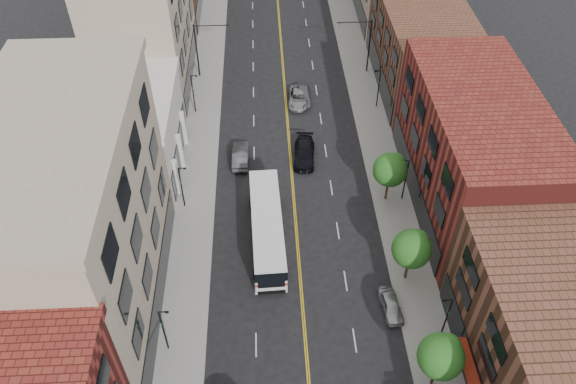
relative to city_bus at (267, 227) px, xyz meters
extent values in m
cube|color=gray|center=(-7.19, 15.91, -1.83)|extent=(4.00, 110.00, 0.15)
cube|color=gray|center=(12.81, 15.91, -1.83)|extent=(4.00, 110.00, 0.15)
cube|color=gray|center=(-14.19, -6.09, 7.10)|extent=(10.00, 22.00, 18.00)
cube|color=silver|center=(-14.19, 11.91, 2.10)|extent=(10.00, 14.00, 8.00)
cube|color=gray|center=(-14.19, 28.91, 7.10)|extent=(10.00, 20.00, 18.00)
cube|color=maroon|center=(19.81, 4.91, 4.10)|extent=(10.00, 22.00, 12.00)
cube|color=brown|center=(19.81, 25.91, 3.10)|extent=(10.00, 20.00, 10.00)
cylinder|color=black|center=(12.11, -15.09, -0.50)|extent=(0.22, 0.22, 2.50)
sphere|color=#205F1B|center=(12.11, -15.09, 2.14)|extent=(3.40, 3.40, 3.40)
sphere|color=#205F1B|center=(12.61, -14.69, 2.65)|extent=(2.04, 2.04, 2.04)
cylinder|color=black|center=(12.11, -5.09, -0.50)|extent=(0.22, 0.22, 2.50)
sphere|color=#205F1B|center=(12.11, -5.09, 2.14)|extent=(3.40, 3.40, 3.40)
sphere|color=#205F1B|center=(12.61, -4.69, 2.65)|extent=(2.04, 2.04, 2.04)
cylinder|color=black|center=(12.11, 4.91, -0.50)|extent=(0.22, 0.22, 2.50)
sphere|color=#205F1B|center=(12.11, 4.91, 2.14)|extent=(3.40, 3.40, 3.40)
sphere|color=#205F1B|center=(12.61, 5.31, 2.65)|extent=(2.04, 2.04, 2.04)
cylinder|color=black|center=(-8.19, -11.09, 0.75)|extent=(0.14, 0.14, 5.00)
cylinder|color=black|center=(-7.84, -11.09, 3.25)|extent=(0.70, 0.10, 0.10)
cube|color=black|center=(-7.59, -11.09, 3.20)|extent=(0.28, 0.14, 0.14)
cube|color=#19592D|center=(-8.19, -11.09, 1.65)|extent=(0.04, 0.55, 0.35)
cylinder|color=black|center=(-8.19, 4.91, 0.75)|extent=(0.14, 0.14, 5.00)
cylinder|color=black|center=(-7.84, 4.91, 3.25)|extent=(0.70, 0.10, 0.10)
cube|color=black|center=(-7.59, 4.91, 3.20)|extent=(0.28, 0.14, 0.14)
cube|color=#19592D|center=(-8.19, 4.91, 1.65)|extent=(0.04, 0.55, 0.35)
cylinder|color=black|center=(-8.19, 20.91, 0.75)|extent=(0.14, 0.14, 5.00)
cylinder|color=black|center=(-7.84, 20.91, 3.25)|extent=(0.70, 0.10, 0.10)
cube|color=black|center=(-7.59, 20.91, 3.20)|extent=(0.28, 0.14, 0.14)
cube|color=#19592D|center=(-8.19, 20.91, 1.65)|extent=(0.04, 0.55, 0.35)
cylinder|color=black|center=(13.81, -11.09, 0.75)|extent=(0.14, 0.14, 5.00)
cylinder|color=black|center=(13.46, -11.09, 3.25)|extent=(0.70, 0.10, 0.10)
cube|color=black|center=(13.21, -11.09, 3.20)|extent=(0.28, 0.14, 0.14)
cube|color=#19592D|center=(13.81, -11.09, 1.65)|extent=(0.04, 0.55, 0.35)
cylinder|color=black|center=(13.81, 4.91, 0.75)|extent=(0.14, 0.14, 5.00)
cylinder|color=black|center=(13.46, 4.91, 3.25)|extent=(0.70, 0.10, 0.10)
cube|color=black|center=(13.21, 4.91, 3.20)|extent=(0.28, 0.14, 0.14)
cube|color=#19592D|center=(13.81, 4.91, 1.65)|extent=(0.04, 0.55, 0.35)
cylinder|color=black|center=(13.81, 20.91, 0.75)|extent=(0.14, 0.14, 5.00)
cylinder|color=black|center=(13.46, 20.91, 3.25)|extent=(0.70, 0.10, 0.10)
cube|color=black|center=(13.21, 20.91, 3.20)|extent=(0.28, 0.14, 0.14)
cube|color=#19592D|center=(13.81, 20.91, 1.65)|extent=(0.04, 0.55, 0.35)
cylinder|color=black|center=(-8.19, 28.91, 1.85)|extent=(0.18, 0.18, 7.20)
cylinder|color=black|center=(-5.99, 28.91, 5.25)|extent=(4.40, 0.12, 0.12)
imported|color=black|center=(-4.19, 28.91, 4.85)|extent=(0.15, 0.18, 0.90)
cylinder|color=black|center=(13.81, 28.91, 1.85)|extent=(0.18, 0.18, 7.20)
cylinder|color=black|center=(11.61, 28.91, 5.25)|extent=(4.40, 0.12, 0.12)
imported|color=black|center=(9.81, 28.91, 4.85)|extent=(0.15, 0.18, 0.90)
cube|color=white|center=(0.00, 0.01, -0.16)|extent=(3.18, 12.75, 3.06)
cube|color=black|center=(0.00, 0.01, 0.58)|extent=(3.22, 12.79, 1.11)
cube|color=#AD130C|center=(0.00, 0.01, -0.48)|extent=(3.22, 12.79, 0.23)
cube|color=black|center=(0.22, -6.34, 0.10)|extent=(2.32, 0.14, 1.69)
cylinder|color=black|center=(-1.25, -4.26, -1.39)|extent=(0.33, 1.02, 1.01)
cylinder|color=black|center=(1.54, -4.16, -1.39)|extent=(0.33, 1.02, 1.01)
cylinder|color=black|center=(-1.54, 4.18, -1.39)|extent=(0.33, 1.02, 1.01)
cylinder|color=black|center=(1.24, 4.27, -1.39)|extent=(0.33, 1.02, 1.01)
imported|color=#ADAFB6|center=(10.21, -8.33, -1.25)|extent=(1.90, 3.94, 1.30)
imported|color=#414246|center=(-2.64, 11.66, -1.10)|extent=(1.80, 4.89, 1.60)
imported|color=black|center=(4.31, 11.72, -1.10)|extent=(2.73, 5.67, 1.59)
imported|color=gray|center=(4.31, 22.33, -1.20)|extent=(2.72, 5.24, 1.41)
imported|color=#58575D|center=(4.99, 22.91, -1.14)|extent=(1.88, 4.52, 1.53)
camera|label=1|loc=(0.19, -35.08, 38.38)|focal=35.00mm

